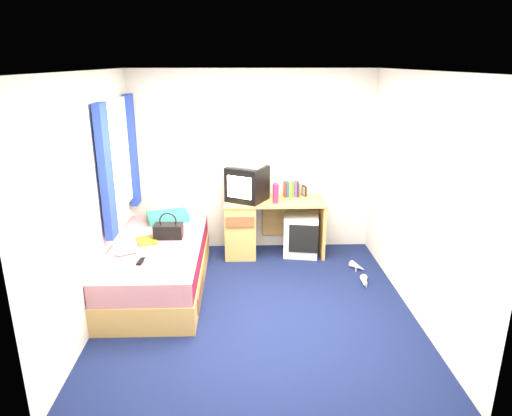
{
  "coord_description": "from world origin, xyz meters",
  "views": [
    {
      "loc": [
        -0.15,
        -4.26,
        2.49
      ],
      "look_at": [
        0.01,
        0.7,
        0.88
      ],
      "focal_mm": 32.0,
      "sensor_mm": 36.0,
      "label": 1
    }
  ],
  "objects_px": {
    "towel": "(168,252)",
    "white_heels": "(361,274)",
    "picture_frame": "(304,191)",
    "handbag": "(168,230)",
    "vcr": "(247,164)",
    "water_bottle": "(126,252)",
    "pillow": "(168,217)",
    "colour_swatch_fan": "(145,260)",
    "pink_water_bottle": "(276,194)",
    "storage_cube": "(301,234)",
    "magazine": "(147,241)",
    "crt_tv": "(247,184)",
    "remote_control": "(141,261)",
    "aerosol_can": "(266,193)",
    "bed": "(159,266)",
    "desk": "(253,225)"
  },
  "relations": [
    {
      "from": "magazine",
      "to": "white_heels",
      "type": "xyz_separation_m",
      "value": [
        2.5,
        0.1,
        -0.51
      ]
    },
    {
      "from": "pillow",
      "to": "towel",
      "type": "distance_m",
      "value": 1.13
    },
    {
      "from": "pillow",
      "to": "pink_water_bottle",
      "type": "distance_m",
      "value": 1.4
    },
    {
      "from": "pillow",
      "to": "colour_swatch_fan",
      "type": "relative_size",
      "value": 2.27
    },
    {
      "from": "aerosol_can",
      "to": "handbag",
      "type": "bearing_deg",
      "value": -145.53
    },
    {
      "from": "crt_tv",
      "to": "vcr",
      "type": "bearing_deg",
      "value": 90.0
    },
    {
      "from": "picture_frame",
      "to": "white_heels",
      "type": "xyz_separation_m",
      "value": [
        0.58,
        -0.95,
        -0.78
      ]
    },
    {
      "from": "vcr",
      "to": "water_bottle",
      "type": "relative_size",
      "value": 2.01
    },
    {
      "from": "crt_tv",
      "to": "colour_swatch_fan",
      "type": "relative_size",
      "value": 2.7
    },
    {
      "from": "picture_frame",
      "to": "towel",
      "type": "relative_size",
      "value": 0.52
    },
    {
      "from": "vcr",
      "to": "aerosol_can",
      "type": "distance_m",
      "value": 0.46
    },
    {
      "from": "picture_frame",
      "to": "water_bottle",
      "type": "height_order",
      "value": "picture_frame"
    },
    {
      "from": "storage_cube",
      "to": "magazine",
      "type": "bearing_deg",
      "value": -146.49
    },
    {
      "from": "crt_tv",
      "to": "water_bottle",
      "type": "bearing_deg",
      "value": -106.64
    },
    {
      "from": "desk",
      "to": "white_heels",
      "type": "relative_size",
      "value": 2.03
    },
    {
      "from": "desk",
      "to": "water_bottle",
      "type": "bearing_deg",
      "value": -137.92
    },
    {
      "from": "desk",
      "to": "remote_control",
      "type": "relative_size",
      "value": 8.12
    },
    {
      "from": "storage_cube",
      "to": "pink_water_bottle",
      "type": "distance_m",
      "value": 0.7
    },
    {
      "from": "storage_cube",
      "to": "picture_frame",
      "type": "height_order",
      "value": "picture_frame"
    },
    {
      "from": "handbag",
      "to": "magazine",
      "type": "relative_size",
      "value": 1.17
    },
    {
      "from": "handbag",
      "to": "water_bottle",
      "type": "xyz_separation_m",
      "value": [
        -0.37,
        -0.47,
        -0.05
      ]
    },
    {
      "from": "picture_frame",
      "to": "handbag",
      "type": "bearing_deg",
      "value": -168.34
    },
    {
      "from": "crt_tv",
      "to": "magazine",
      "type": "xyz_separation_m",
      "value": [
        -1.15,
        -0.87,
        -0.43
      ]
    },
    {
      "from": "pillow",
      "to": "remote_control",
      "type": "distance_m",
      "value": 1.25
    },
    {
      "from": "handbag",
      "to": "white_heels",
      "type": "height_order",
      "value": "handbag"
    },
    {
      "from": "towel",
      "to": "remote_control",
      "type": "relative_size",
      "value": 1.68
    },
    {
      "from": "pink_water_bottle",
      "to": "towel",
      "type": "height_order",
      "value": "pink_water_bottle"
    },
    {
      "from": "picture_frame",
      "to": "white_heels",
      "type": "bearing_deg",
      "value": -75.96
    },
    {
      "from": "pink_water_bottle",
      "to": "white_heels",
      "type": "bearing_deg",
      "value": -32.39
    },
    {
      "from": "picture_frame",
      "to": "crt_tv",
      "type": "bearing_deg",
      "value": 175.72
    },
    {
      "from": "bed",
      "to": "handbag",
      "type": "height_order",
      "value": "handbag"
    },
    {
      "from": "desk",
      "to": "aerosol_can",
      "type": "height_order",
      "value": "aerosol_can"
    },
    {
      "from": "picture_frame",
      "to": "pillow",
      "type": "bearing_deg",
      "value": 174.03
    },
    {
      "from": "pink_water_bottle",
      "to": "bed",
      "type": "bearing_deg",
      "value": -149.49
    },
    {
      "from": "towel",
      "to": "white_heels",
      "type": "distance_m",
      "value": 2.33
    },
    {
      "from": "storage_cube",
      "to": "towel",
      "type": "height_order",
      "value": "towel"
    },
    {
      "from": "colour_swatch_fan",
      "to": "pink_water_bottle",
      "type": "bearing_deg",
      "value": 41.43
    },
    {
      "from": "crt_tv",
      "to": "aerosol_can",
      "type": "xyz_separation_m",
      "value": [
        0.24,
        0.03,
        -0.13
      ]
    },
    {
      "from": "towel",
      "to": "water_bottle",
      "type": "xyz_separation_m",
      "value": [
        -0.44,
        0.06,
        -0.01
      ]
    },
    {
      "from": "pink_water_bottle",
      "to": "towel",
      "type": "xyz_separation_m",
      "value": [
        -1.21,
        -1.17,
        -0.29
      ]
    },
    {
      "from": "pillow",
      "to": "aerosol_can",
      "type": "distance_m",
      "value": 1.3
    },
    {
      "from": "handbag",
      "to": "magazine",
      "type": "bearing_deg",
      "value": -155.81
    },
    {
      "from": "colour_swatch_fan",
      "to": "water_bottle",
      "type": "bearing_deg",
      "value": 144.94
    },
    {
      "from": "storage_cube",
      "to": "water_bottle",
      "type": "xyz_separation_m",
      "value": [
        -2.01,
        -1.21,
        0.3
      ]
    },
    {
      "from": "desk",
      "to": "pink_water_bottle",
      "type": "xyz_separation_m",
      "value": [
        0.28,
        -0.13,
        0.47
      ]
    },
    {
      "from": "storage_cube",
      "to": "aerosol_can",
      "type": "relative_size",
      "value": 3.0
    },
    {
      "from": "remote_control",
      "to": "pink_water_bottle",
      "type": "bearing_deg",
      "value": 46.63
    },
    {
      "from": "aerosol_can",
      "to": "white_heels",
      "type": "height_order",
      "value": "aerosol_can"
    },
    {
      "from": "storage_cube",
      "to": "white_heels",
      "type": "height_order",
      "value": "storage_cube"
    },
    {
      "from": "colour_swatch_fan",
      "to": "bed",
      "type": "bearing_deg",
      "value": 84.13
    }
  ]
}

